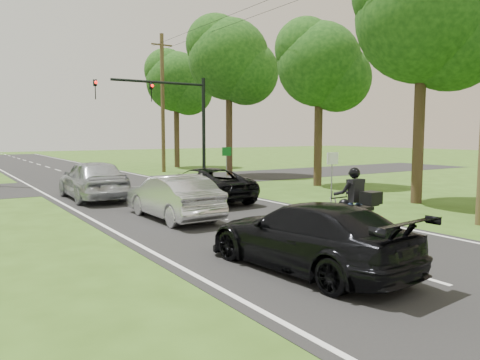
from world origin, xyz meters
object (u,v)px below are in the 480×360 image
motorcycle_rider (356,209)px  dark_car_behind (307,236)px  traffic_signal (174,110)px  utility_pole_far (163,103)px  sign_white (332,166)px  sign_green (227,157)px  dark_suv (203,185)px  silver_suv (92,179)px  silver_sedan (173,197)px

motorcycle_rider → dark_car_behind: size_ratio=0.46×
traffic_signal → motorcycle_rider: bearing=-96.3°
dark_car_behind → utility_pole_far: size_ratio=0.49×
traffic_signal → sign_white: bearing=-83.0°
motorcycle_rider → sign_green: size_ratio=1.06×
utility_pole_far → dark_car_behind: bearing=-107.4°
dark_suv → silver_suv: 4.87m
silver_sedan → dark_car_behind: size_ratio=0.91×
silver_sedan → silver_suv: size_ratio=0.88×
sign_white → dark_car_behind: bearing=-137.6°
dark_suv → silver_suv: size_ratio=1.00×
motorcycle_rider → silver_suv: 12.03m
motorcycle_rider → silver_sedan: bearing=119.0°
silver_sedan → sign_green: (6.30, 6.86, 0.85)m
sign_white → dark_suv: bearing=129.5°
silver_suv → traffic_signal: (5.65, 3.73, 3.26)m
dark_suv → sign_white: sign_white is taller
motorcycle_rider → sign_white: 5.13m
silver_suv → sign_green: sign_green is taller
traffic_signal → sign_white: 11.39m
silver_suv → dark_car_behind: (0.77, -12.98, -0.15)m
dark_car_behind → silver_sedan: bearing=-96.3°
silver_sedan → sign_white: size_ratio=2.10×
silver_sedan → dark_car_behind: silver_sedan is taller
silver_sedan → traffic_signal: bearing=-116.5°
silver_sedan → utility_pole_far: bearing=-113.9°
silver_sedan → motorcycle_rider: bearing=119.7°
motorcycle_rider → dark_suv: bearing=90.7°
silver_sedan → utility_pole_far: 19.91m
silver_sedan → silver_suv: (-0.91, 6.15, 0.13)m
motorcycle_rider → silver_sedan: 6.04m
silver_suv → dark_car_behind: size_ratio=1.04×
traffic_signal → sign_white: traffic_signal is taller
sign_white → motorcycle_rider: bearing=-126.8°
silver_suv → sign_green: (7.21, 0.71, 0.72)m
dark_suv → sign_green: size_ratio=2.40×
silver_sedan → traffic_signal: traffic_signal is taller
dark_suv → dark_car_behind: dark_car_behind is taller
motorcycle_rider → traffic_signal: traffic_signal is taller
dark_car_behind → sign_green: 15.16m
dark_suv → sign_green: bearing=-136.2°
silver_sedan → sign_green: 9.35m
silver_sedan → utility_pole_far: size_ratio=0.45×
motorcycle_rider → sign_green: 12.51m
silver_sedan → dark_suv: bearing=-133.9°
silver_suv → traffic_signal: 7.51m
motorcycle_rider → silver_suv: motorcycle_rider is taller
motorcycle_rider → sign_white: (3.03, 4.06, 0.83)m
dark_car_behind → sign_green: bearing=-120.3°
sign_white → sign_green: same height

